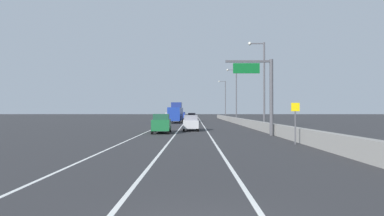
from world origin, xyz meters
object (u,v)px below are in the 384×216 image
object	(u,v)px
car_red_1	(173,115)
lamp_post_right_second	(262,80)
speed_advisory_sign	(295,120)
car_silver_4	(191,123)
car_black_5	(192,117)
lamp_post_right_near	(384,24)
car_green_0	(162,124)
car_white_2	(169,116)
car_blue_3	(183,115)
lamp_post_right_third	(235,92)
overhead_sign_gantry	(264,87)
lamp_post_right_fourth	(225,97)
box_truck	(176,113)

from	to	relation	value
car_red_1	lamp_post_right_second	bearing A→B (deg)	-75.09
speed_advisory_sign	car_silver_4	distance (m)	17.35
car_black_5	lamp_post_right_near	bearing A→B (deg)	-80.98
speed_advisory_sign	car_green_0	xyz separation A→B (m)	(-10.85, 11.27, -0.72)
car_white_2	car_black_5	distance (m)	10.97
car_green_0	car_white_2	world-z (taller)	car_green_0
speed_advisory_sign	lamp_post_right_near	bearing A→B (deg)	-82.06
car_black_5	car_blue_3	bearing A→B (deg)	97.58
car_green_0	car_black_5	size ratio (longest dim) A/B	0.96
lamp_post_right_near	car_black_5	bearing A→B (deg)	99.02
lamp_post_right_third	car_white_2	xyz separation A→B (m)	(-15.09, 15.92, -5.31)
car_black_5	speed_advisory_sign	bearing A→B (deg)	-80.79
overhead_sign_gantry	lamp_post_right_third	xyz separation A→B (m)	(1.65, 33.18, 1.59)
lamp_post_right_near	car_silver_4	world-z (taller)	lamp_post_right_near
lamp_post_right_fourth	lamp_post_right_third	bearing A→B (deg)	-90.68
speed_advisory_sign	lamp_post_right_fourth	bearing A→B (deg)	88.70
lamp_post_right_third	car_blue_3	xyz separation A→B (m)	(-11.95, 29.09, -5.28)
lamp_post_right_fourth	car_black_5	world-z (taller)	lamp_post_right_fourth
car_red_1	car_black_5	xyz separation A→B (m)	(5.83, -24.28, -0.07)
car_red_1	car_blue_3	bearing A→B (deg)	-34.92
car_blue_3	box_truck	world-z (taller)	box_truck
car_blue_3	lamp_post_right_second	bearing A→B (deg)	-77.43
speed_advisory_sign	lamp_post_right_fourth	xyz separation A→B (m)	(1.50, 65.96, 4.56)
lamp_post_right_fourth	car_silver_4	world-z (taller)	lamp_post_right_fourth
lamp_post_right_third	lamp_post_right_fourth	size ratio (longest dim) A/B	1.00
lamp_post_right_near	car_green_0	size ratio (longest dim) A/B	2.51
overhead_sign_gantry	lamp_post_right_third	bearing A→B (deg)	87.16
car_white_2	car_black_5	size ratio (longest dim) A/B	0.93
lamp_post_right_near	box_truck	world-z (taller)	lamp_post_right_near
car_silver_4	lamp_post_right_second	bearing A→B (deg)	5.35
lamp_post_right_second	car_silver_4	xyz separation A→B (m)	(-8.99, -0.84, -5.37)
speed_advisory_sign	car_black_5	size ratio (longest dim) A/B	0.65
lamp_post_right_near	lamp_post_right_second	size ratio (longest dim) A/B	1.00
car_green_0	car_blue_3	distance (m)	58.98
lamp_post_right_second	car_blue_3	xyz separation A→B (m)	(-12.02, 53.89, -5.28)
lamp_post_right_third	box_truck	bearing A→B (deg)	-175.56
overhead_sign_gantry	car_black_5	xyz separation A→B (m)	(-7.34, 39.99, -3.75)
lamp_post_right_second	speed_advisory_sign	bearing A→B (deg)	-94.45
lamp_post_right_third	car_blue_3	bearing A→B (deg)	112.33
lamp_post_right_second	lamp_post_right_third	size ratio (longest dim) A/B	1.00
lamp_post_right_third	box_truck	xyz separation A→B (m)	(-12.22, -0.95, -4.40)
car_silver_4	car_white_2	bearing A→B (deg)	98.44
overhead_sign_gantry	lamp_post_right_second	world-z (taller)	lamp_post_right_second
overhead_sign_gantry	lamp_post_right_fourth	world-z (taller)	lamp_post_right_fourth
car_red_1	car_white_2	size ratio (longest dim) A/B	0.96
speed_advisory_sign	lamp_post_right_near	xyz separation A→B (m)	(1.18, -8.44, 4.56)
car_white_2	car_green_0	bearing A→B (deg)	-86.21
car_red_1	car_white_2	xyz separation A→B (m)	(-0.27, -15.17, -0.04)
car_green_0	car_red_1	bearing A→B (deg)	92.59
lamp_post_right_near	lamp_post_right_third	world-z (taller)	same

